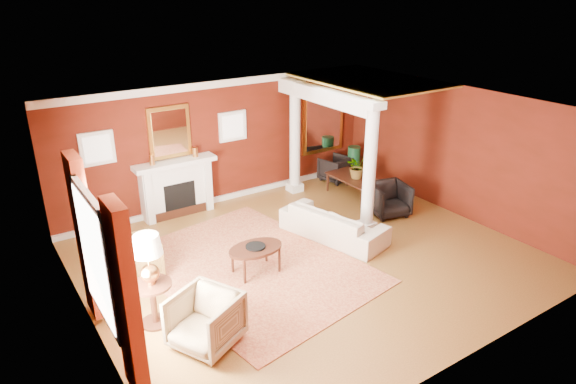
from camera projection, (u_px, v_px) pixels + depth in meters
ground at (310, 258)px, 9.88m from camera, size 8.00×8.00×0.00m
room_shell at (311, 159)px, 9.11m from camera, size 8.04×7.04×2.92m
fireplace at (177, 188)px, 11.52m from camera, size 1.85×0.42×1.29m
overmantel_mirror at (169, 132)px, 11.14m from camera, size 0.95×0.07×1.15m
flank_window_left at (97, 148)px, 10.40m from camera, size 0.70×0.07×0.70m
flank_window_right at (233, 126)px, 11.98m from camera, size 0.70×0.07×0.70m
left_window at (102, 265)px, 6.88m from camera, size 0.21×2.55×2.60m
column_front at (370, 168)px, 10.43m from camera, size 0.36×0.36×2.80m
column_back at (295, 137)px, 12.51m from camera, size 0.36×0.36×2.80m
header_beam at (324, 96)px, 11.21m from camera, size 0.30×3.20×0.32m
amber_ceiling at (368, 80)px, 11.59m from camera, size 2.30×3.40×0.04m
dining_mirror at (323, 121)px, 13.43m from camera, size 1.30×0.07×1.70m
chandelier at (367, 106)px, 11.89m from camera, size 0.60×0.62×0.75m
crown_trim at (221, 84)px, 11.46m from camera, size 8.00×0.08×0.16m
base_trim at (227, 197)px, 12.52m from camera, size 8.00×0.08×0.12m
rug at (251, 267)px, 9.56m from camera, size 3.96×4.88×0.02m
sofa at (334, 218)px, 10.52m from camera, size 1.23×2.34×0.88m
armchair_leopard at (135, 257)px, 9.11m from camera, size 0.80×0.84×0.82m
armchair_stripe at (205, 318)px, 7.38m from camera, size 1.13×1.16×0.91m
coffee_table at (256, 250)px, 9.22m from camera, size 1.03×1.03×0.52m
coffee_book at (253, 242)px, 9.12m from camera, size 0.17×0.09×0.25m
side_table at (149, 265)px, 7.61m from camera, size 0.62×0.62×1.54m
dining_table at (355, 181)px, 12.59m from camera, size 0.52×1.43×0.79m
dining_chair_near at (389, 198)px, 11.57m from camera, size 0.95×0.91×0.82m
dining_chair_far at (335, 168)px, 13.58m from camera, size 0.83×0.79×0.72m
green_urn at (353, 166)px, 13.72m from camera, size 0.38×0.38×0.90m
potted_plant at (358, 157)px, 12.30m from camera, size 0.59×0.64×0.46m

